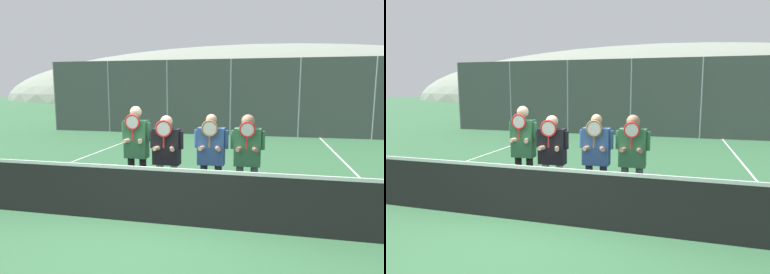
{
  "view_description": "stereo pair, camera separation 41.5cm",
  "coord_description": "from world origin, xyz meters",
  "views": [
    {
      "loc": [
        1.7,
        -5.01,
        2.18
      ],
      "look_at": [
        0.35,
        1.01,
        1.28
      ],
      "focal_mm": 32.0,
      "sensor_mm": 36.0,
      "label": 1
    },
    {
      "loc": [
        2.1,
        -4.91,
        2.18
      ],
      "look_at": [
        0.35,
        1.01,
        1.28
      ],
      "focal_mm": 32.0,
      "sensor_mm": 36.0,
      "label": 2
    }
  ],
  "objects": [
    {
      "name": "player_rightmost",
      "position": [
        1.36,
        0.87,
        1.03
      ],
      "size": [
        0.59,
        0.34,
        1.72
      ],
      "color": "#56565B",
      "rests_on": "ground_plane"
    },
    {
      "name": "car_far_left",
      "position": [
        -4.36,
        14.14,
        0.9
      ],
      "size": [
        4.43,
        2.05,
        1.75
      ],
      "color": "#285638",
      "rests_on": "ground_plane"
    },
    {
      "name": "fence_back",
      "position": [
        0.0,
        10.62,
        1.73
      ],
      "size": [
        18.07,
        0.06,
        3.46
      ],
      "color": "gray",
      "rests_on": "ground_plane"
    },
    {
      "name": "tennis_net",
      "position": [
        0.0,
        0.0,
        0.48
      ],
      "size": [
        10.54,
        0.09,
        1.03
      ],
      "color": "gray",
      "rests_on": "ground_plane"
    },
    {
      "name": "hill_distant",
      "position": [
        0.0,
        58.52,
        0.0
      ],
      "size": [
        96.03,
        53.35,
        18.67
      ],
      "color": "gray",
      "rests_on": "ground_plane"
    },
    {
      "name": "clubhouse_building",
      "position": [
        -1.97,
        18.73,
        1.74
      ],
      "size": [
        19.07,
        5.5,
        3.43
      ],
      "color": "beige",
      "rests_on": "ground_plane"
    },
    {
      "name": "car_left_of_center",
      "position": [
        0.76,
        13.78,
        0.93
      ],
      "size": [
        4.51,
        2.02,
        1.83
      ],
      "color": "silver",
      "rests_on": "ground_plane"
    },
    {
      "name": "court_line_left_sideline",
      "position": [
        -3.92,
        3.0,
        0.0
      ],
      "size": [
        0.05,
        16.0,
        0.01
      ],
      "primitive_type": "cube",
      "color": "white",
      "rests_on": "ground_plane"
    },
    {
      "name": "player_center_left",
      "position": [
        -0.06,
        0.75,
        1.02
      ],
      "size": [
        0.62,
        0.34,
        1.69
      ],
      "color": "white",
      "rests_on": "ground_plane"
    },
    {
      "name": "court_line_right_sideline",
      "position": [
        3.92,
        3.0,
        0.0
      ],
      "size": [
        0.05,
        16.0,
        0.01
      ],
      "primitive_type": "cube",
      "color": "white",
      "rests_on": "ground_plane"
    },
    {
      "name": "ground_plane",
      "position": [
        0.0,
        0.0,
        0.0
      ],
      "size": [
        120.0,
        120.0,
        0.0
      ],
      "primitive_type": "plane",
      "color": "#2D5B38"
    },
    {
      "name": "car_center",
      "position": [
        5.95,
        14.15,
        0.88
      ],
      "size": [
        4.58,
        2.03,
        1.7
      ],
      "color": "maroon",
      "rests_on": "ground_plane"
    },
    {
      "name": "player_center_right",
      "position": [
        0.73,
        0.84,
        1.01
      ],
      "size": [
        0.61,
        0.34,
        1.72
      ],
      "color": "#232838",
      "rests_on": "ground_plane"
    },
    {
      "name": "player_leftmost",
      "position": [
        -0.67,
        0.85,
        1.08
      ],
      "size": [
        0.56,
        0.34,
        1.84
      ],
      "color": "black",
      "rests_on": "ground_plane"
    }
  ]
}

